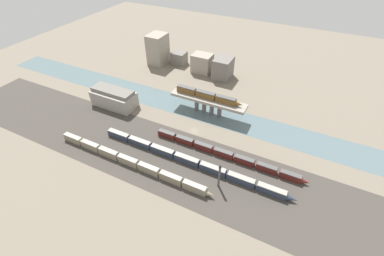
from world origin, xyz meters
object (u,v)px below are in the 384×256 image
train_on_bridge (208,96)px  signal_tower (219,176)px  train_yard_far (225,154)px  warehouse_building (114,98)px  train_yard_mid (190,161)px  train_yard_near (130,162)px

train_on_bridge → signal_tower: (26.03, -47.32, -5.69)m
signal_tower → train_yard_far: bearing=100.8°
warehouse_building → signal_tower: (80.48, -29.31, 0.95)m
train_on_bridge → warehouse_building: train_on_bridge is taller
train_yard_mid → signal_tower: bearing=-19.4°
train_on_bridge → train_yard_far: (22.66, -29.64, -10.25)m
train_yard_far → signal_tower: (3.36, -17.68, 4.56)m
train_yard_near → warehouse_building: (-38.39, 36.30, 3.37)m
warehouse_building → signal_tower: bearing=-20.0°
warehouse_building → signal_tower: signal_tower is taller
train_yard_mid → train_yard_far: 18.06m
train_yard_mid → signal_tower: (17.18, -6.04, 4.50)m
train_yard_far → signal_tower: 18.56m
warehouse_building → train_yard_mid: bearing=-20.2°
train_on_bridge → train_yard_mid: size_ratio=0.41×
train_yard_far → signal_tower: bearing=-79.2°
train_on_bridge → warehouse_building: 57.74m
train_on_bridge → train_yard_mid: train_on_bridge is taller
signal_tower → train_yard_near: bearing=-170.6°
train_yard_far → warehouse_building: bearing=171.4°
train_yard_far → warehouse_building: warehouse_building is taller
train_on_bridge → train_yard_near: 57.51m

